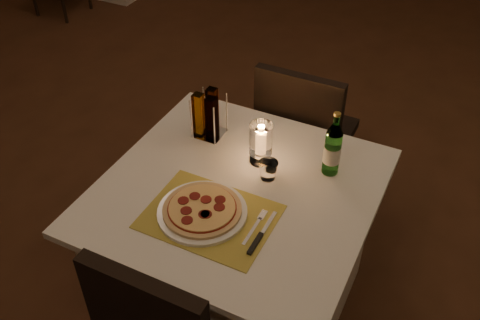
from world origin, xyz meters
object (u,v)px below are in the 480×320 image
at_px(pizza, 202,209).
at_px(water_bottle, 333,149).
at_px(main_table, 238,252).
at_px(hurricane_candle, 261,140).
at_px(tumbler, 268,170).
at_px(plate, 202,212).
at_px(chair_far, 303,128).

bearing_deg(pizza, water_bottle, 52.13).
distance_m(main_table, hurricane_candle, 0.50).
relative_size(pizza, tumbler, 3.73).
bearing_deg(water_bottle, main_table, -138.98).
bearing_deg(hurricane_candle, plate, -99.44).
distance_m(main_table, chair_far, 0.74).
relative_size(tumbler, water_bottle, 0.27).
relative_size(plate, tumbler, 4.26).
height_order(chair_far, pizza, chair_far).
xyz_separation_m(chair_far, plate, (-0.05, -0.89, 0.20)).
bearing_deg(water_bottle, hurricane_candle, -167.32).
xyz_separation_m(plate, water_bottle, (0.33, 0.42, 0.10)).
height_order(main_table, chair_far, chair_far).
height_order(main_table, pizza, pizza).
xyz_separation_m(plate, pizza, (-0.00, -0.00, 0.02)).
distance_m(chair_far, plate, 0.92).
distance_m(main_table, water_bottle, 0.60).
xyz_separation_m(pizza, tumbler, (0.13, 0.28, 0.01)).
bearing_deg(main_table, chair_far, 90.00).
height_order(chair_far, plate, chair_far).
distance_m(pizza, hurricane_candle, 0.37).
bearing_deg(main_table, tumbler, 52.62).
relative_size(main_table, pizza, 3.57).
height_order(main_table, plate, plate).
bearing_deg(pizza, main_table, 74.46).
xyz_separation_m(main_table, pizza, (-0.05, -0.18, 0.39)).
bearing_deg(main_table, water_bottle, 41.02).
height_order(tumbler, hurricane_candle, hurricane_candle).
relative_size(main_table, water_bottle, 3.66).
bearing_deg(plate, hurricane_candle, 80.56).
bearing_deg(hurricane_candle, tumbler, -49.56).
bearing_deg(plate, pizza, -129.21).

